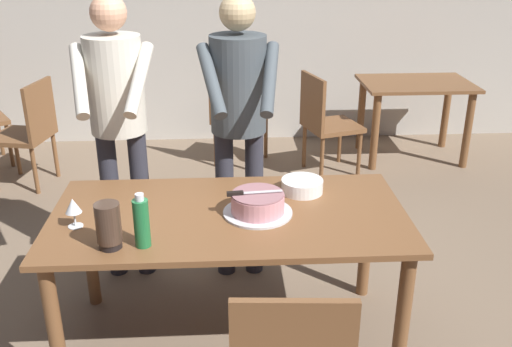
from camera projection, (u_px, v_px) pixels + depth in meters
The scene contains 15 objects.
ground_plane at pixel (231, 337), 3.12m from camera, with size 14.00×14.00×0.00m, color #7A6651.
back_wall at pixel (223, 5), 5.60m from camera, with size 10.00×0.12×2.70m, color #BCB7AD.
main_dining_table at pixel (229, 231), 2.86m from camera, with size 1.74×0.88×0.75m.
cake_on_platter at pixel (258, 204), 2.80m from camera, with size 0.34×0.34×0.11m.
cake_knife at pixel (243, 193), 2.76m from camera, with size 0.27×0.05×0.02m.
plate_stack at pixel (302, 186), 3.04m from camera, with size 0.22×0.22×0.07m.
wine_glass_near at pixel (73, 207), 2.65m from camera, with size 0.08×0.08×0.14m.
water_bottle at pixel (142, 222), 2.49m from camera, with size 0.07×0.07×0.25m.
hurricane_lamp at pixel (109, 226), 2.48m from camera, with size 0.11×0.11×0.21m.
person_cutting_cake at pixel (239, 110), 3.30m from camera, with size 0.47×0.56×1.72m.
person_standing_beside at pixel (118, 111), 3.29m from camera, with size 0.47×0.56×1.72m.
background_table at pixel (415, 99), 5.35m from camera, with size 1.00×0.70×0.74m.
background_chair_0 at pixel (325, 120), 5.03m from camera, with size 0.55×0.55×0.90m.
background_chair_2 at pixel (29, 130), 4.80m from camera, with size 0.52×0.52×0.90m.
background_chair_3 at pixel (238, 114), 5.20m from camera, with size 0.58×0.58×0.90m.
Camera 1 is at (-0.01, -2.53, 2.03)m, focal length 40.43 mm.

